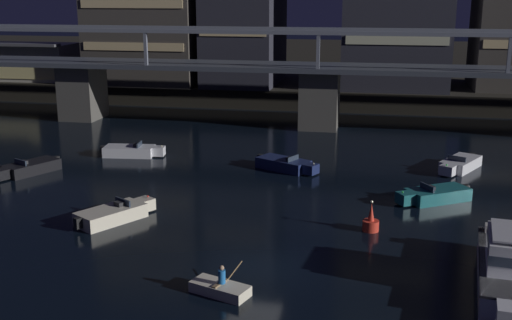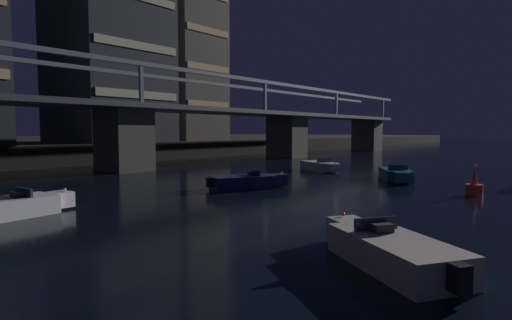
{
  "view_description": "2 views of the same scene",
  "coord_description": "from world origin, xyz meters",
  "px_view_note": "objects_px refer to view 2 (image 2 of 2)",
  "views": [
    {
      "loc": [
        5.34,
        -27.39,
        12.69
      ],
      "look_at": [
        -2.47,
        13.38,
        1.7
      ],
      "focal_mm": 44.49,
      "sensor_mm": 36.0,
      "label": 1
    },
    {
      "loc": [
        -19.28,
        0.68,
        3.56
      ],
      "look_at": [
        1.9,
        19.03,
        1.53
      ],
      "focal_mm": 28.02,
      "sensor_mm": 36.0,
      "label": 2
    }
  ],
  "objects_px": {
    "tower_east_tall": "(188,52)",
    "speedboat_far_left": "(396,174)",
    "speedboat_near_right": "(8,208)",
    "river_bridge": "(124,124)",
    "speedboat_mid_left": "(246,182)",
    "speedboat_mid_center": "(389,250)",
    "tower_central": "(107,29)",
    "channel_buoy": "(474,187)",
    "speedboat_near_center": "(320,166)"
  },
  "relations": [
    {
      "from": "river_bridge",
      "to": "tower_central",
      "type": "height_order",
      "value": "tower_central"
    },
    {
      "from": "speedboat_mid_left",
      "to": "speedboat_mid_center",
      "type": "xyz_separation_m",
      "value": [
        -8.12,
        -12.52,
        0.0
      ]
    },
    {
      "from": "speedboat_mid_center",
      "to": "channel_buoy",
      "type": "bearing_deg",
      "value": 4.47
    },
    {
      "from": "speedboat_mid_center",
      "to": "speedboat_near_right",
      "type": "bearing_deg",
      "value": 107.75
    },
    {
      "from": "tower_east_tall",
      "to": "speedboat_near_center",
      "type": "height_order",
      "value": "tower_east_tall"
    },
    {
      "from": "channel_buoy",
      "to": "speedboat_mid_center",
      "type": "bearing_deg",
      "value": -175.53
    },
    {
      "from": "tower_east_tall",
      "to": "speedboat_mid_center",
      "type": "bearing_deg",
      "value": -123.81
    },
    {
      "from": "speedboat_near_center",
      "to": "speedboat_mid_left",
      "type": "bearing_deg",
      "value": -168.98
    },
    {
      "from": "speedboat_near_center",
      "to": "speedboat_far_left",
      "type": "relative_size",
      "value": 1.02
    },
    {
      "from": "speedboat_mid_left",
      "to": "tower_east_tall",
      "type": "bearing_deg",
      "value": 55.85
    },
    {
      "from": "speedboat_near_center",
      "to": "speedboat_near_right",
      "type": "bearing_deg",
      "value": -178.38
    },
    {
      "from": "tower_east_tall",
      "to": "speedboat_near_right",
      "type": "height_order",
      "value": "tower_east_tall"
    },
    {
      "from": "speedboat_near_center",
      "to": "channel_buoy",
      "type": "height_order",
      "value": "channel_buoy"
    },
    {
      "from": "tower_east_tall",
      "to": "channel_buoy",
      "type": "relative_size",
      "value": 15.16
    },
    {
      "from": "tower_central",
      "to": "channel_buoy",
      "type": "bearing_deg",
      "value": -92.42
    },
    {
      "from": "channel_buoy",
      "to": "speedboat_near_center",
      "type": "bearing_deg",
      "value": 65.72
    },
    {
      "from": "speedboat_near_right",
      "to": "speedboat_near_center",
      "type": "bearing_deg",
      "value": 1.62
    },
    {
      "from": "tower_central",
      "to": "speedboat_mid_left",
      "type": "relative_size",
      "value": 5.82
    },
    {
      "from": "speedboat_far_left",
      "to": "channel_buoy",
      "type": "relative_size",
      "value": 2.73
    },
    {
      "from": "river_bridge",
      "to": "speedboat_mid_center",
      "type": "bearing_deg",
      "value": -107.87
    },
    {
      "from": "river_bridge",
      "to": "tower_east_tall",
      "type": "distance_m",
      "value": 27.61
    },
    {
      "from": "speedboat_mid_left",
      "to": "speedboat_near_right",
      "type": "bearing_deg",
      "value": 172.2
    },
    {
      "from": "speedboat_near_right",
      "to": "speedboat_far_left",
      "type": "xyz_separation_m",
      "value": [
        22.92,
        -7.16,
        0.0
      ]
    },
    {
      "from": "speedboat_mid_left",
      "to": "speedboat_mid_center",
      "type": "height_order",
      "value": "same"
    },
    {
      "from": "tower_east_tall",
      "to": "speedboat_near_right",
      "type": "distance_m",
      "value": 47.13
    },
    {
      "from": "speedboat_near_center",
      "to": "speedboat_mid_left",
      "type": "xyz_separation_m",
      "value": [
        -12.61,
        -2.46,
        0.0
      ]
    },
    {
      "from": "tower_east_tall",
      "to": "channel_buoy",
      "type": "xyz_separation_m",
      "value": [
        -14.69,
        -42.43,
        -14.91
      ]
    },
    {
      "from": "speedboat_near_center",
      "to": "speedboat_near_right",
      "type": "height_order",
      "value": "same"
    },
    {
      "from": "speedboat_mid_left",
      "to": "speedboat_near_center",
      "type": "bearing_deg",
      "value": 11.02
    },
    {
      "from": "river_bridge",
      "to": "speedboat_near_right",
      "type": "xyz_separation_m",
      "value": [
        -13.68,
        -14.0,
        -3.77
      ]
    },
    {
      "from": "speedboat_near_right",
      "to": "speedboat_mid_center",
      "type": "distance_m",
      "value": 14.98
    },
    {
      "from": "river_bridge",
      "to": "speedboat_mid_left",
      "type": "height_order",
      "value": "river_bridge"
    },
    {
      "from": "speedboat_mid_center",
      "to": "channel_buoy",
      "type": "distance_m",
      "value": 14.53
    },
    {
      "from": "river_bridge",
      "to": "speedboat_mid_center",
      "type": "distance_m",
      "value": 29.93
    },
    {
      "from": "tower_central",
      "to": "speedboat_near_center",
      "type": "relative_size",
      "value": 5.85
    },
    {
      "from": "tower_east_tall",
      "to": "speedboat_far_left",
      "type": "bearing_deg",
      "value": -106.53
    },
    {
      "from": "speedboat_far_left",
      "to": "tower_east_tall",
      "type": "bearing_deg",
      "value": 73.47
    },
    {
      "from": "speedboat_near_center",
      "to": "speedboat_near_right",
      "type": "xyz_separation_m",
      "value": [
        -25.3,
        -0.72,
        0.0
      ]
    },
    {
      "from": "speedboat_mid_center",
      "to": "channel_buoy",
      "type": "xyz_separation_m",
      "value": [
        14.49,
        1.13,
        0.06
      ]
    },
    {
      "from": "tower_central",
      "to": "channel_buoy",
      "type": "xyz_separation_m",
      "value": [
        -1.8,
        -42.58,
        -15.91
      ]
    },
    {
      "from": "speedboat_near_center",
      "to": "speedboat_mid_left",
      "type": "height_order",
      "value": "same"
    },
    {
      "from": "river_bridge",
      "to": "speedboat_far_left",
      "type": "bearing_deg",
      "value": -66.39
    },
    {
      "from": "tower_east_tall",
      "to": "speedboat_mid_left",
      "type": "height_order",
      "value": "tower_east_tall"
    },
    {
      "from": "tower_central",
      "to": "speedboat_mid_center",
      "type": "bearing_deg",
      "value": -110.44
    },
    {
      "from": "river_bridge",
      "to": "tower_central",
      "type": "xyz_separation_m",
      "value": [
        7.17,
        15.45,
        12.2
      ]
    },
    {
      "from": "speedboat_mid_center",
      "to": "speedboat_far_left",
      "type": "height_order",
      "value": "same"
    },
    {
      "from": "speedboat_near_right",
      "to": "speedboat_mid_left",
      "type": "height_order",
      "value": "same"
    },
    {
      "from": "speedboat_near_center",
      "to": "speedboat_far_left",
      "type": "height_order",
      "value": "same"
    },
    {
      "from": "speedboat_mid_left",
      "to": "speedboat_mid_center",
      "type": "bearing_deg",
      "value": -122.97
    },
    {
      "from": "speedboat_near_right",
      "to": "speedboat_mid_left",
      "type": "xyz_separation_m",
      "value": [
        12.69,
        -1.74,
        0.0
      ]
    }
  ]
}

